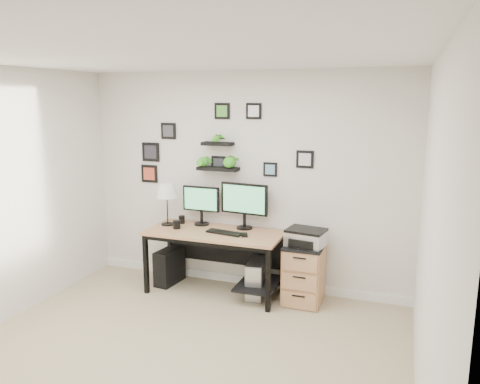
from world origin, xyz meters
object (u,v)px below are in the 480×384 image
at_px(monitor_right, 244,202).
at_px(file_cabinet, 304,273).
at_px(desk, 218,241).
at_px(monitor_left, 201,202).
at_px(pc_tower_black, 170,266).
at_px(pc_tower_grey, 256,279).
at_px(mug, 177,225).
at_px(printer, 306,237).
at_px(table_lamp, 167,192).

bearing_deg(monitor_right, file_cabinet, -9.95).
height_order(desk, file_cabinet, desk).
relative_size(monitor_left, pc_tower_black, 1.10).
relative_size(monitor_right, pc_tower_black, 1.36).
bearing_deg(pc_tower_black, monitor_left, 28.45).
bearing_deg(pc_tower_grey, monitor_right, 139.61).
height_order(desk, pc_tower_black, desk).
relative_size(desk, monitor_left, 3.33).
distance_m(monitor_right, mug, 0.85).
distance_m(monitor_left, pc_tower_black, 0.91).
bearing_deg(mug, printer, 4.36).
bearing_deg(mug, monitor_left, 51.06).
relative_size(table_lamp, pc_tower_grey, 1.15).
bearing_deg(monitor_left, desk, -31.91).
height_order(monitor_right, file_cabinet, monitor_right).
distance_m(monitor_left, file_cabinet, 1.50).
distance_m(desk, table_lamp, 0.88).
xyz_separation_m(pc_tower_grey, file_cabinet, (0.55, 0.04, 0.12)).
bearing_deg(mug, pc_tower_black, 147.91).
bearing_deg(monitor_right, table_lamp, -171.26).
bearing_deg(monitor_left, table_lamp, -160.61).
bearing_deg(table_lamp, desk, -3.89).
distance_m(mug, pc_tower_grey, 1.14).
distance_m(monitor_left, table_lamp, 0.44).
xyz_separation_m(pc_tower_black, file_cabinet, (1.70, 0.02, 0.12)).
bearing_deg(pc_tower_grey, file_cabinet, 4.47).
bearing_deg(printer, mug, -175.64).
bearing_deg(desk, table_lamp, 176.11).
bearing_deg(printer, monitor_left, 173.98).
distance_m(table_lamp, pc_tower_black, 0.95).
bearing_deg(mug, monitor_right, 19.18).
bearing_deg(mug, desk, 8.23).
bearing_deg(desk, printer, 2.46).
xyz_separation_m(desk, table_lamp, (-0.69, 0.05, 0.54)).
bearing_deg(mug, file_cabinet, 4.91).
bearing_deg(table_lamp, pc_tower_black, -45.34).
xyz_separation_m(pc_tower_black, pc_tower_grey, (1.14, -0.02, -0.00)).
xyz_separation_m(monitor_right, table_lamp, (-0.95, -0.15, 0.09)).
bearing_deg(file_cabinet, pc_tower_black, -179.20).
bearing_deg(file_cabinet, mug, -175.09).
height_order(pc_tower_black, pc_tower_grey, pc_tower_black).
relative_size(desk, table_lamp, 3.08).
relative_size(monitor_right, mug, 5.89).
bearing_deg(monitor_left, printer, -6.02).
bearing_deg(table_lamp, monitor_left, 19.39).
height_order(mug, file_cabinet, mug).
bearing_deg(monitor_right, printer, -10.77).
bearing_deg(printer, desk, -177.54).
height_order(file_cabinet, printer, printer).
height_order(monitor_left, table_lamp, table_lamp).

